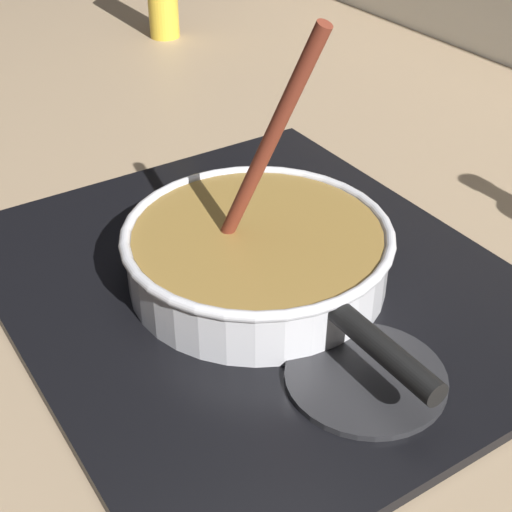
# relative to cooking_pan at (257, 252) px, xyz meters

# --- Properties ---
(ground) EXTENTS (2.40, 1.60, 0.04)m
(ground) POSITION_rel_cooking_pan_xyz_m (0.00, -0.07, -0.07)
(ground) COLOR #9E8466
(hob_plate) EXTENTS (0.56, 0.48, 0.01)m
(hob_plate) POSITION_rel_cooking_pan_xyz_m (-0.00, 0.00, -0.04)
(hob_plate) COLOR black
(hob_plate) RESTS_ON ground
(burner_ring) EXTENTS (0.20, 0.20, 0.01)m
(burner_ring) POSITION_rel_cooking_pan_xyz_m (-0.00, 0.00, -0.03)
(burner_ring) COLOR #592D0C
(burner_ring) RESTS_ON hob_plate
(spare_burner) EXTENTS (0.14, 0.14, 0.01)m
(spare_burner) POSITION_rel_cooking_pan_xyz_m (0.17, 0.00, -0.03)
(spare_burner) COLOR #262628
(spare_burner) RESTS_ON hob_plate
(cooking_pan) EXTENTS (0.39, 0.27, 0.28)m
(cooking_pan) POSITION_rel_cooking_pan_xyz_m (0.00, 0.00, 0.00)
(cooking_pan) COLOR silver
(cooking_pan) RESTS_ON hob_plate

